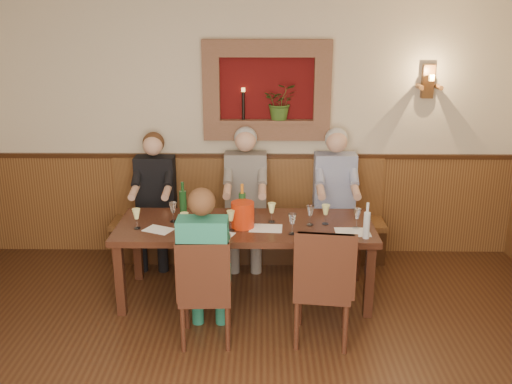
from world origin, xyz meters
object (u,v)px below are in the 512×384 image
(person_chair_front, at_px, (205,279))
(spittoon_bucket, at_px, (243,215))
(bench, at_px, (248,229))
(chair_near_right, at_px, (322,308))
(person_bench_mid, at_px, (246,208))
(dining_table, at_px, (245,231))
(water_bottle, at_px, (367,224))
(person_bench_right, at_px, (335,208))
(chair_near_left, at_px, (206,311))
(wine_bottle_green_a, at_px, (242,207))
(wine_bottle_green_b, at_px, (183,204))
(person_bench_left, at_px, (155,210))

(person_chair_front, bearing_deg, spittoon_bucket, 67.93)
(bench, distance_m, chair_near_right, 1.84)
(chair_near_right, height_order, person_bench_mid, person_bench_mid)
(dining_table, relative_size, water_bottle, 7.33)
(water_bottle, bearing_deg, person_chair_front, -161.98)
(person_bench_right, xyz_separation_m, water_bottle, (0.13, -1.17, 0.26))
(chair_near_left, xyz_separation_m, chair_near_right, (0.96, 0.02, 0.02))
(person_bench_mid, height_order, water_bottle, person_bench_mid)
(chair_near_left, xyz_separation_m, wine_bottle_green_a, (0.27, 0.85, 0.63))
(chair_near_right, distance_m, person_bench_right, 1.66)
(dining_table, distance_m, wine_bottle_green_b, 0.65)
(chair_near_left, xyz_separation_m, person_bench_right, (1.25, 1.63, 0.34))
(person_bench_left, distance_m, person_chair_front, 1.76)
(bench, xyz_separation_m, person_bench_right, (0.94, -0.11, 0.29))
(person_bench_mid, relative_size, wine_bottle_green_b, 4.01)
(dining_table, height_order, person_chair_front, person_chair_front)
(wine_bottle_green_b, bearing_deg, person_chair_front, -72.13)
(chair_near_right, bearing_deg, wine_bottle_green_a, 137.16)
(dining_table, xyz_separation_m, person_bench_left, (-1.01, 0.84, -0.08))
(dining_table, xyz_separation_m, chair_near_left, (-0.30, -0.79, -0.40))
(chair_near_right, bearing_deg, person_bench_right, 87.32)
(dining_table, height_order, person_bench_right, person_bench_right)
(dining_table, bearing_deg, spittoon_bucket, -105.00)
(spittoon_bucket, bearing_deg, water_bottle, -12.96)
(person_bench_mid, relative_size, spittoon_bucket, 6.19)
(spittoon_bucket, bearing_deg, bench, 88.82)
(person_bench_left, relative_size, spittoon_bucket, 5.93)
(chair_near_left, xyz_separation_m, wine_bottle_green_b, (-0.29, 0.91, 0.62))
(bench, bearing_deg, wine_bottle_green_a, -91.92)
(person_bench_right, relative_size, wine_bottle_green_a, 3.95)
(chair_near_left, relative_size, wine_bottle_green_b, 2.56)
(person_chair_front, xyz_separation_m, wine_bottle_green_a, (0.28, 0.83, 0.34))
(chair_near_left, bearing_deg, spittoon_bucket, 65.98)
(dining_table, xyz_separation_m, water_bottle, (1.07, -0.33, 0.20))
(dining_table, bearing_deg, person_bench_right, 41.59)
(person_bench_right, relative_size, wine_bottle_green_b, 3.99)
(bench, bearing_deg, wine_bottle_green_b, -125.99)
(chair_near_left, distance_m, person_bench_mid, 1.69)
(bench, bearing_deg, water_bottle, -49.87)
(wine_bottle_green_b, xyz_separation_m, water_bottle, (1.67, -0.45, -0.02))
(chair_near_left, height_order, water_bottle, water_bottle)
(bench, bearing_deg, person_chair_front, -100.04)
(spittoon_bucket, distance_m, wine_bottle_green_b, 0.61)
(person_bench_right, bearing_deg, water_bottle, -83.54)
(water_bottle, bearing_deg, person_bench_right, 96.46)
(bench, xyz_separation_m, water_bottle, (1.07, -1.27, 0.55))
(person_chair_front, height_order, wine_bottle_green_a, person_chair_front)
(chair_near_left, xyz_separation_m, spittoon_bucket, (0.28, 0.71, 0.59))
(person_chair_front, bearing_deg, wine_bottle_green_a, 71.72)
(spittoon_bucket, xyz_separation_m, water_bottle, (1.09, -0.25, 0.01))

